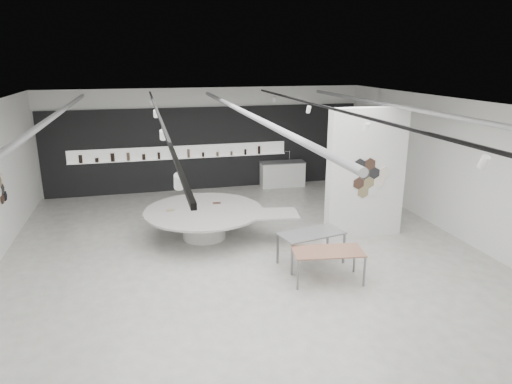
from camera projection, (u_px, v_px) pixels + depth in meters
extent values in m
cube|color=beige|center=(250.00, 263.00, 11.21)|extent=(12.00, 14.00, 0.01)
cube|color=silver|center=(249.00, 106.00, 10.13)|extent=(12.00, 14.00, 0.01)
cube|color=white|center=(207.00, 139.00, 17.18)|extent=(12.00, 0.01, 3.80)
cube|color=white|center=(470.00, 173.00, 12.07)|extent=(0.01, 14.00, 3.80)
cylinder|color=#939396|center=(52.00, 118.00, 9.66)|extent=(0.12, 12.00, 0.12)
cylinder|color=#939396|center=(245.00, 112.00, 10.64)|extent=(0.12, 12.00, 0.12)
cylinder|color=#939396|center=(405.00, 108.00, 11.63)|extent=(0.12, 12.00, 0.12)
cube|color=black|center=(158.00, 114.00, 9.69)|extent=(0.05, 13.00, 0.06)
cylinder|color=white|center=(179.00, 181.00, 5.09)|extent=(0.11, 0.18, 0.21)
cylinder|color=white|center=(163.00, 135.00, 8.16)|extent=(0.11, 0.18, 0.21)
cylinder|color=white|center=(156.00, 114.00, 11.23)|extent=(0.11, 0.18, 0.21)
cylinder|color=white|center=(152.00, 102.00, 14.30)|extent=(0.11, 0.18, 0.21)
cube|color=black|center=(333.00, 109.00, 10.62)|extent=(0.05, 13.00, 0.06)
cylinder|color=white|center=(484.00, 162.00, 6.03)|extent=(0.11, 0.18, 0.21)
cylinder|color=white|center=(367.00, 127.00, 9.09)|extent=(0.11, 0.18, 0.21)
cylinder|color=white|center=(309.00, 109.00, 12.16)|extent=(0.11, 0.18, 0.21)
cylinder|color=white|center=(274.00, 99.00, 15.23)|extent=(0.11, 0.18, 0.21)
cylinder|color=#422B21|center=(3.00, 199.00, 11.75)|extent=(0.03, 0.28, 0.28)
cylinder|color=black|center=(5.00, 196.00, 11.99)|extent=(0.03, 0.28, 0.28)
cylinder|color=black|center=(2.00, 189.00, 11.81)|extent=(0.03, 0.28, 0.28)
cylinder|color=white|center=(0.00, 192.00, 11.56)|extent=(0.03, 0.28, 0.28)
cylinder|color=#887953|center=(0.00, 182.00, 11.62)|extent=(0.03, 0.28, 0.28)
cylinder|color=white|center=(2.00, 179.00, 11.86)|extent=(0.03, 0.28, 0.28)
cube|color=black|center=(207.00, 148.00, 17.22)|extent=(11.80, 0.10, 3.10)
cube|color=white|center=(181.00, 152.00, 16.94)|extent=(8.00, 0.06, 0.46)
cube|color=white|center=(181.00, 158.00, 16.95)|extent=(8.00, 0.18, 0.02)
cylinder|color=black|center=(81.00, 159.00, 16.08)|extent=(0.13, 0.13, 0.29)
cylinder|color=black|center=(97.00, 160.00, 16.22)|extent=(0.13, 0.13, 0.15)
cylinder|color=black|center=(113.00, 157.00, 16.33)|extent=(0.14, 0.14, 0.30)
cylinder|color=brown|center=(128.00, 157.00, 16.46)|extent=(0.12, 0.12, 0.29)
cylinder|color=black|center=(144.00, 157.00, 16.60)|extent=(0.12, 0.12, 0.21)
cylinder|color=black|center=(159.00, 156.00, 16.72)|extent=(0.10, 0.10, 0.25)
cylinder|color=brown|center=(174.00, 154.00, 16.84)|extent=(0.12, 0.12, 0.30)
cylinder|color=brown|center=(189.00, 153.00, 16.96)|extent=(0.10, 0.10, 0.31)
cylinder|color=black|center=(203.00, 155.00, 17.11)|extent=(0.09, 0.09, 0.17)
cylinder|color=brown|center=(217.00, 154.00, 17.24)|extent=(0.10, 0.10, 0.16)
cylinder|color=brown|center=(232.00, 153.00, 17.37)|extent=(0.09, 0.09, 0.15)
cylinder|color=black|center=(245.00, 152.00, 17.49)|extent=(0.09, 0.09, 0.21)
cylinder|color=black|center=(259.00, 150.00, 17.60)|extent=(0.11, 0.11, 0.31)
cube|color=white|center=(366.00, 174.00, 12.44)|extent=(2.20, 0.35, 3.60)
cylinder|color=#887953|center=(369.00, 183.00, 12.32)|extent=(0.34, 0.03, 0.34)
cylinder|color=white|center=(379.00, 182.00, 12.39)|extent=(0.34, 0.03, 0.34)
cylinder|color=#422B21|center=(359.00, 183.00, 12.25)|extent=(0.34, 0.03, 0.34)
cylinder|color=black|center=(374.00, 173.00, 12.29)|extent=(0.34, 0.03, 0.34)
cylinder|color=black|center=(364.00, 174.00, 12.22)|extent=(0.34, 0.03, 0.34)
cylinder|color=white|center=(373.00, 191.00, 12.43)|extent=(0.34, 0.03, 0.34)
cylinder|color=#887953|center=(363.00, 192.00, 12.36)|extent=(0.34, 0.03, 0.34)
cylinder|color=white|center=(384.00, 172.00, 12.36)|extent=(0.34, 0.03, 0.34)
cylinder|color=#422B21|center=(370.00, 164.00, 12.18)|extent=(0.34, 0.03, 0.34)
cylinder|color=black|center=(360.00, 165.00, 12.11)|extent=(0.34, 0.03, 0.34)
cylinder|color=white|center=(204.00, 224.00, 12.69)|extent=(1.36, 1.36, 0.77)
cylinder|color=#ADA9A4|center=(204.00, 210.00, 12.57)|extent=(3.76, 3.76, 0.05)
cube|color=#ADA9A4|center=(271.00, 214.00, 12.28)|extent=(1.58, 1.13, 0.05)
cube|color=#887953|center=(170.00, 210.00, 12.49)|extent=(0.25, 0.20, 0.01)
cube|color=#422B21|center=(217.00, 203.00, 13.11)|extent=(0.25, 0.20, 0.01)
cube|color=#91614B|center=(328.00, 251.00, 10.12)|extent=(1.65, 0.99, 0.03)
cube|color=slate|center=(298.00, 275.00, 9.82)|extent=(0.04, 0.04, 0.70)
cube|color=slate|center=(292.00, 261.00, 10.49)|extent=(0.04, 0.04, 0.70)
cube|color=slate|center=(364.00, 272.00, 9.97)|extent=(0.04, 0.04, 0.70)
cube|color=slate|center=(354.00, 258.00, 10.64)|extent=(0.04, 0.04, 0.70)
cube|color=slate|center=(311.00, 233.00, 10.98)|extent=(1.68, 1.09, 0.03)
cube|color=slate|center=(292.00, 260.00, 10.49)|extent=(0.05, 0.05, 0.77)
cube|color=slate|center=(278.00, 249.00, 11.08)|extent=(0.05, 0.05, 0.77)
cube|color=slate|center=(344.00, 248.00, 11.11)|extent=(0.05, 0.05, 0.77)
cube|color=slate|center=(328.00, 239.00, 11.70)|extent=(0.05, 0.05, 0.77)
cube|color=white|center=(282.00, 174.00, 17.79)|extent=(1.71, 0.70, 0.95)
cube|color=slate|center=(283.00, 162.00, 17.65)|extent=(1.75, 0.74, 0.03)
cylinder|color=silver|center=(289.00, 156.00, 17.80)|extent=(0.03, 0.03, 0.38)
cylinder|color=silver|center=(287.00, 151.00, 17.73)|extent=(0.17, 0.03, 0.03)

